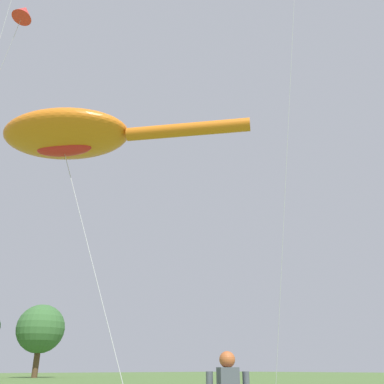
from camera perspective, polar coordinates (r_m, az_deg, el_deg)
The scene contains 3 objects.
big_show_kite at distance 19.26m, azimuth -16.08°, elevation 7.42°, with size 8.63×9.56×11.59m.
small_kite_triangle_green at distance 23.75m, azimuth -21.99°, elevation 21.63°, with size 2.49×5.25×17.91m.
tree_pine_center at distance 75.32m, azimuth -19.92°, elevation -17.12°, with size 7.59×7.59×11.09m.
Camera 1 is at (-7.62, -1.31, 1.33)m, focal length 39.16 mm.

